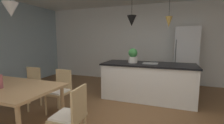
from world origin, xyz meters
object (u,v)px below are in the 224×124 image
(chair_kitchen_end, at_px, (71,115))
(potted_plant_on_island, at_px, (133,56))
(dining_table, at_px, (3,90))
(kitchen_island, at_px, (148,81))
(chair_far_left, at_px, (30,86))
(chair_far_right, at_px, (60,90))
(refrigerator, at_px, (185,58))

(chair_kitchen_end, xyz_separation_m, potted_plant_on_island, (0.32, 2.27, 0.61))
(dining_table, relative_size, kitchen_island, 0.80)
(dining_table, distance_m, kitchen_island, 3.01)
(chair_far_left, distance_m, kitchen_island, 2.75)
(chair_kitchen_end, height_order, potted_plant_on_island, potted_plant_on_island)
(chair_far_right, height_order, chair_far_left, same)
(chair_far_right, distance_m, refrigerator, 3.80)
(chair_far_right, bearing_deg, chair_kitchen_end, -45.00)
(kitchen_island, distance_m, potted_plant_on_island, 0.73)
(chair_kitchen_end, relative_size, potted_plant_on_island, 2.37)
(chair_far_left, bearing_deg, refrigerator, 40.44)
(chair_far_left, bearing_deg, chair_kitchen_end, -27.32)
(chair_far_right, relative_size, kitchen_island, 0.39)
(kitchen_island, bearing_deg, dining_table, -130.89)
(chair_far_left, xyz_separation_m, potted_plant_on_island, (1.97, 1.41, 0.61))
(chair_far_right, relative_size, refrigerator, 0.47)
(refrigerator, xyz_separation_m, potted_plant_on_island, (-1.33, -1.41, 0.15))
(dining_table, xyz_separation_m, refrigerator, (2.91, 3.68, 0.24))
(chair_kitchen_end, bearing_deg, dining_table, -179.87)
(chair_kitchen_end, height_order, chair_far_left, same)
(chair_far_right, height_order, kitchen_island, kitchen_island)
(kitchen_island, bearing_deg, potted_plant_on_island, 180.00)
(chair_far_right, height_order, refrigerator, refrigerator)
(dining_table, xyz_separation_m, chair_far_right, (0.40, 0.86, -0.22))
(chair_kitchen_end, bearing_deg, chair_far_right, 135.00)
(dining_table, height_order, kitchen_island, kitchen_island)
(chair_far_left, distance_m, potted_plant_on_island, 2.50)
(refrigerator, distance_m, potted_plant_on_island, 1.95)
(dining_table, bearing_deg, kitchen_island, 49.11)
(dining_table, relative_size, refrigerator, 0.96)
(kitchen_island, bearing_deg, refrigerator, 56.23)
(dining_table, distance_m, chair_kitchen_end, 1.28)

